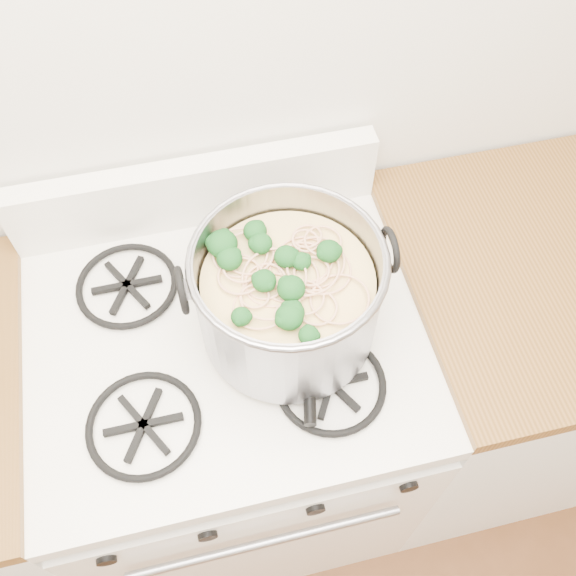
# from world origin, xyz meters

# --- Properties ---
(gas_range) EXTENTS (0.76, 0.66, 0.92)m
(gas_range) POSITION_xyz_m (0.00, 1.26, 0.44)
(gas_range) COLOR white
(gas_range) RESTS_ON ground
(counter_left) EXTENTS (0.25, 0.65, 0.92)m
(counter_left) POSITION_xyz_m (-0.51, 1.26, 0.46)
(counter_left) COLOR silver
(counter_left) RESTS_ON ground
(counter_right) EXTENTS (1.00, 0.65, 0.92)m
(counter_right) POSITION_xyz_m (0.88, 1.26, 0.46)
(counter_right) COLOR silver
(counter_right) RESTS_ON ground
(stock_pot) EXTENTS (0.37, 0.34, 0.23)m
(stock_pot) POSITION_xyz_m (0.12, 1.25, 1.03)
(stock_pot) COLOR gray
(stock_pot) RESTS_ON gas_range
(spatula) EXTENTS (0.35, 0.37, 0.02)m
(spatula) POSITION_xyz_m (0.17, 1.29, 0.94)
(spatula) COLOR black
(spatula) RESTS_ON gas_range
(glass_bowl) EXTENTS (0.11, 0.11, 0.03)m
(glass_bowl) POSITION_xyz_m (0.11, 1.34, 0.94)
(glass_bowl) COLOR white
(glass_bowl) RESTS_ON gas_range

